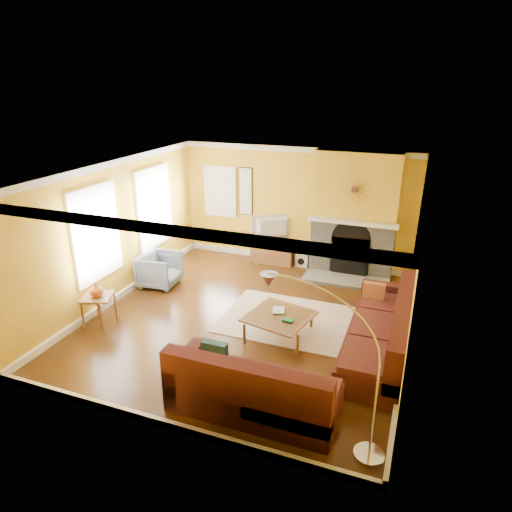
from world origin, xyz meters
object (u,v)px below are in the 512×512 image
at_px(media_console, 273,251).
at_px(armchair, 160,270).
at_px(coffee_table, 279,325).
at_px(side_table, 99,310).
at_px(sectional_sofa, 309,330).
at_px(arc_lamp, 325,370).

bearing_deg(media_console, armchair, -130.95).
height_order(coffee_table, media_console, media_console).
bearing_deg(coffee_table, side_table, -166.49).
bearing_deg(sectional_sofa, arc_lamp, -70.73).
bearing_deg(armchair, sectional_sofa, -116.85).
height_order(coffee_table, side_table, side_table).
relative_size(armchair, side_table, 1.41).
xyz_separation_m(side_table, arc_lamp, (4.34, -1.44, 0.79)).
relative_size(sectional_sofa, arc_lamp, 1.82).
relative_size(media_console, armchair, 1.29).
bearing_deg(coffee_table, arc_lamp, -60.59).
bearing_deg(sectional_sofa, armchair, 158.00).
relative_size(sectional_sofa, side_table, 7.01).
distance_m(coffee_table, arc_lamp, 2.65).
relative_size(coffee_table, side_table, 1.82).
bearing_deg(arc_lamp, media_console, 114.25).
distance_m(sectional_sofa, armchair, 3.86).
height_order(coffee_table, armchair, armchair).
distance_m(side_table, arc_lamp, 4.64).
bearing_deg(armchair, arc_lamp, -132.34).
height_order(sectional_sofa, side_table, sectional_sofa).
bearing_deg(armchair, media_console, -45.81).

